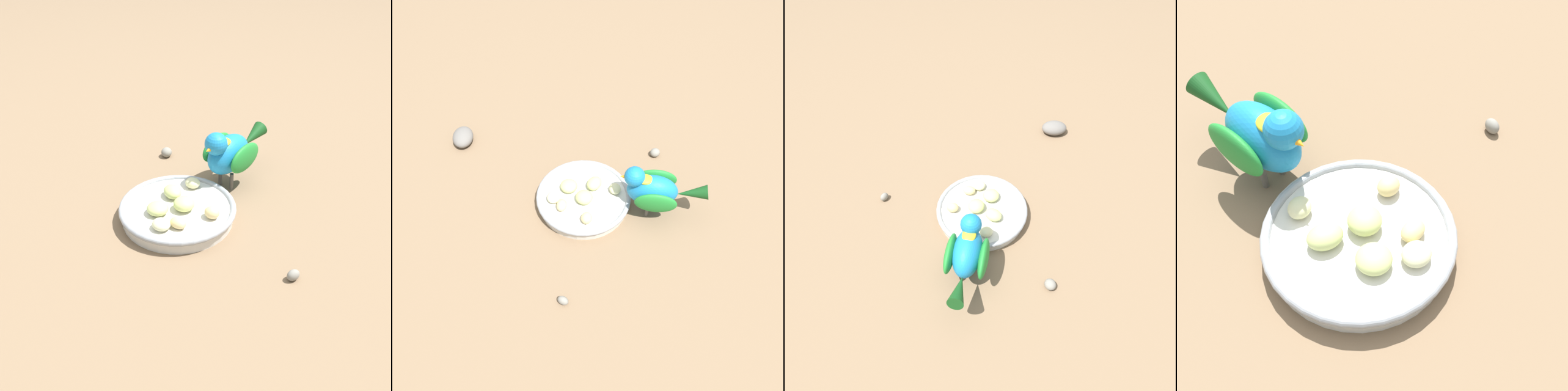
# 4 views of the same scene
# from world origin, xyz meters

# --- Properties ---
(ground_plane) EXTENTS (4.00, 4.00, 0.00)m
(ground_plane) POSITION_xyz_m (0.00, 0.00, 0.00)
(ground_plane) COLOR #7A6047
(feeding_bowl) EXTENTS (0.20, 0.20, 0.03)m
(feeding_bowl) POSITION_xyz_m (0.03, -0.02, 0.02)
(feeding_bowl) COLOR beige
(feeding_bowl) RESTS_ON ground_plane
(apple_piece_0) EXTENTS (0.04, 0.04, 0.02)m
(apple_piece_0) POSITION_xyz_m (0.06, 0.03, 0.03)
(apple_piece_0) COLOR #E5C67F
(apple_piece_0) RESTS_ON feeding_bowl
(apple_piece_1) EXTENTS (0.05, 0.05, 0.02)m
(apple_piece_1) POSITION_xyz_m (0.04, -0.06, 0.03)
(apple_piece_1) COLOR #C6D17A
(apple_piece_1) RESTS_ON feeding_bowl
(apple_piece_2) EXTENTS (0.04, 0.04, 0.02)m
(apple_piece_2) POSITION_xyz_m (0.08, -0.02, 0.03)
(apple_piece_2) COLOR #E5C67F
(apple_piece_2) RESTS_ON feeding_bowl
(apple_piece_3) EXTENTS (0.05, 0.04, 0.02)m
(apple_piece_3) POSITION_xyz_m (-0.01, -0.03, 0.03)
(apple_piece_3) COLOR #C6D17A
(apple_piece_3) RESTS_ON feeding_bowl
(apple_piece_4) EXTENTS (0.04, 0.04, 0.02)m
(apple_piece_4) POSITION_xyz_m (0.08, -0.05, 0.03)
(apple_piece_4) COLOR beige
(apple_piece_4) RESTS_ON feeding_bowl
(apple_piece_5) EXTENTS (0.04, 0.04, 0.02)m
(apple_piece_5) POSITION_xyz_m (0.03, -0.01, 0.04)
(apple_piece_5) COLOR #C6D17A
(apple_piece_5) RESTS_ON feeding_bowl
(apple_piece_6) EXTENTS (0.03, 0.04, 0.02)m
(apple_piece_6) POSITION_xyz_m (-0.04, 0.01, 0.03)
(apple_piece_6) COLOR beige
(apple_piece_6) RESTS_ON feeding_bowl
(parrot) EXTENTS (0.15, 0.15, 0.13)m
(parrot) POSITION_xyz_m (-0.07, 0.08, 0.07)
(parrot) COLOR #59544C
(parrot) RESTS_ON ground_plane
(rock_large) EXTENTS (0.08, 0.08, 0.03)m
(rock_large) POSITION_xyz_m (0.15, -0.35, 0.02)
(rock_large) COLOR slate
(rock_large) RESTS_ON ground_plane
(pebble_0) EXTENTS (0.03, 0.02, 0.02)m
(pebble_0) POSITION_xyz_m (-0.19, -0.03, 0.01)
(pebble_0) COLOR gray
(pebble_0) RESTS_ON ground_plane
(pebble_1) EXTENTS (0.02, 0.03, 0.02)m
(pebble_1) POSITION_xyz_m (0.20, 0.14, 0.01)
(pebble_1) COLOR gray
(pebble_1) RESTS_ON ground_plane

